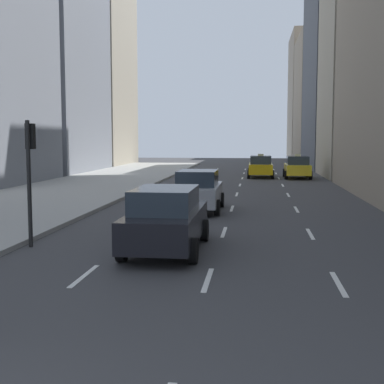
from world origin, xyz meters
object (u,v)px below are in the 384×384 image
at_px(traffic_light_pole, 30,163).
at_px(taxi_second, 261,166).
at_px(sedan_silver_behind, 166,219).
at_px(taxi_lead, 297,167).
at_px(sedan_black_near, 198,190).

bearing_deg(traffic_light_pole, taxi_second, 76.39).
distance_m(taxi_second, sedan_silver_behind, 28.21).
xyz_separation_m(taxi_lead, taxi_second, (-2.80, 0.58, 0.00)).
distance_m(sedan_black_near, traffic_light_pole, 9.01).
distance_m(taxi_second, sedan_black_near, 20.12).
relative_size(sedan_silver_behind, traffic_light_pole, 1.33).
relative_size(taxi_lead, taxi_second, 1.00).
xyz_separation_m(taxi_lead, traffic_light_pole, (-9.55, -27.30, 1.53)).
xyz_separation_m(taxi_lead, sedan_black_near, (-5.60, -19.35, 0.01)).
height_order(sedan_black_near, traffic_light_pole, traffic_light_pole).
relative_size(taxi_second, traffic_light_pole, 1.22).
bearing_deg(taxi_lead, taxi_second, 168.33).
bearing_deg(sedan_black_near, traffic_light_pole, -116.42).
xyz_separation_m(taxi_second, sedan_black_near, (-2.80, -19.93, 0.01)).
height_order(sedan_silver_behind, traffic_light_pole, traffic_light_pole).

